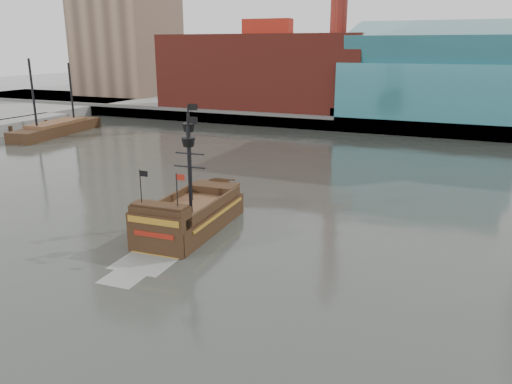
% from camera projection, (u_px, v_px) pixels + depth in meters
% --- Properties ---
extents(ground, '(400.00, 400.00, 0.00)m').
position_uv_depth(ground, '(167.00, 276.00, 33.36)').
color(ground, '#2D302A').
rests_on(ground, ground).
extents(promenade_far, '(220.00, 60.00, 2.00)m').
position_uv_depth(promenade_far, '(389.00, 109.00, 114.14)').
color(promenade_far, slate).
rests_on(promenade_far, ground).
extents(seawall, '(220.00, 1.00, 2.60)m').
position_uv_depth(seawall, '(362.00, 125.00, 88.06)').
color(seawall, '#4C4C49').
rests_on(seawall, ground).
extents(pirate_ship, '(5.28, 14.96, 11.05)m').
position_uv_depth(pirate_ship, '(191.00, 219.00, 41.50)').
color(pirate_ship, black).
rests_on(pirate_ship, ground).
extents(docked_vessel, '(7.10, 20.34, 13.55)m').
position_uv_depth(docked_vessel, '(57.00, 130.00, 86.43)').
color(docked_vessel, black).
rests_on(docked_vessel, ground).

